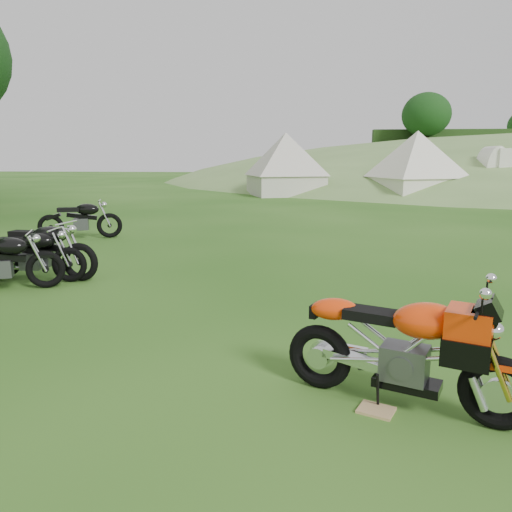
# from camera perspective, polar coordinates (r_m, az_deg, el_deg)

# --- Properties ---
(ground) EXTENTS (120.00, 120.00, 0.00)m
(ground) POSITION_cam_1_polar(r_m,az_deg,el_deg) (5.96, 2.44, -8.28)
(ground) COLOR #1D4C10
(ground) RESTS_ON ground
(sport_motorcycle) EXTENTS (1.92, 1.17, 1.13)m
(sport_motorcycle) POSITION_cam_1_polar(r_m,az_deg,el_deg) (4.19, 16.50, -9.20)
(sport_motorcycle) COLOR red
(sport_motorcycle) RESTS_ON ground
(plywood_board) EXTENTS (0.34, 0.31, 0.02)m
(plywood_board) POSITION_cam_1_polar(r_m,az_deg,el_deg) (4.27, 13.57, -16.76)
(plywood_board) COLOR #A77F58
(plywood_board) RESTS_ON ground
(vintage_moto_a) EXTENTS (2.00, 0.69, 1.03)m
(vintage_moto_a) POSITION_cam_1_polar(r_m,az_deg,el_deg) (8.92, -23.37, 0.81)
(vintage_moto_a) COLOR black
(vintage_moto_a) RESTS_ON ground
(vintage_moto_c) EXTENTS (1.81, 0.54, 0.94)m
(vintage_moto_c) POSITION_cam_1_polar(r_m,az_deg,el_deg) (8.80, -24.49, 0.28)
(vintage_moto_c) COLOR black
(vintage_moto_c) RESTS_ON ground
(vintage_moto_d) EXTENTS (1.97, 1.03, 1.01)m
(vintage_moto_d) POSITION_cam_1_polar(r_m,az_deg,el_deg) (13.00, -19.47, 4.07)
(vintage_moto_d) COLOR black
(vintage_moto_d) RESTS_ON ground
(tent_left) EXTENTS (4.36, 4.36, 2.97)m
(tent_left) POSITION_cam_1_polar(r_m,az_deg,el_deg) (26.51, 3.39, 10.17)
(tent_left) COLOR beige
(tent_left) RESTS_ON ground
(tent_mid) EXTENTS (4.43, 4.43, 2.96)m
(tent_mid) POSITION_cam_1_polar(r_m,az_deg,el_deg) (25.20, 17.80, 9.58)
(tent_mid) COLOR silver
(tent_mid) RESTS_ON ground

